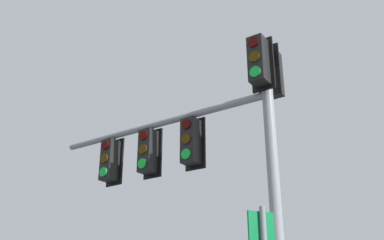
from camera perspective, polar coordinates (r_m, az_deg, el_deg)
The scene contains 1 object.
signal_mast_assembly at distance 8.64m, azimuth 2.04°, elevation -3.48°, with size 4.96×2.49×6.57m.
Camera 1 is at (-0.07, 7.17, 1.86)m, focal length 43.43 mm.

